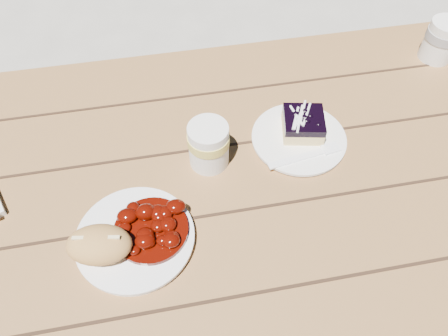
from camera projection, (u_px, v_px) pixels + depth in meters
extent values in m
plane|color=#9C988D|center=(267.00, 300.00, 1.48)|extent=(60.00, 60.00, 0.00)
cube|color=brown|center=(294.00, 174.00, 0.90)|extent=(2.00, 0.80, 0.05)
cube|color=brown|center=(231.00, 73.00, 1.51)|extent=(1.80, 0.25, 0.04)
cube|color=brown|center=(17.00, 148.00, 1.60)|extent=(0.06, 0.06, 0.42)
cube|color=brown|center=(423.00, 93.00, 1.78)|extent=(0.06, 0.06, 0.42)
cylinder|color=white|center=(135.00, 239.00, 0.77)|extent=(0.20, 0.20, 0.02)
ellipsoid|color=#BC8948|center=(99.00, 245.00, 0.72)|extent=(0.12, 0.09, 0.06)
cylinder|color=white|center=(299.00, 139.00, 0.91)|extent=(0.19, 0.19, 0.01)
cube|color=#EFD282|center=(302.00, 127.00, 0.91)|extent=(0.10, 0.10, 0.03)
cube|color=black|center=(304.00, 120.00, 0.89)|extent=(0.10, 0.10, 0.02)
cylinder|color=white|center=(441.00, 40.00, 1.04)|extent=(0.08, 0.08, 0.10)
cylinder|color=white|center=(209.00, 145.00, 0.85)|extent=(0.08, 0.08, 0.10)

